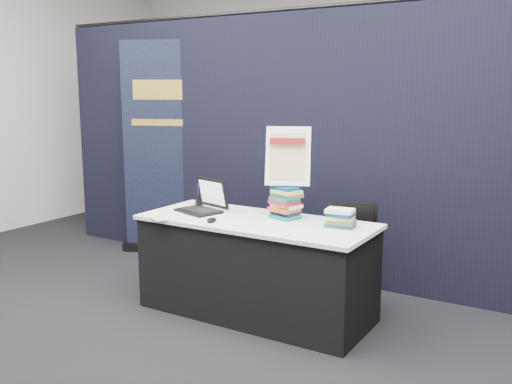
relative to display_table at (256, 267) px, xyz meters
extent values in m
plane|color=black|center=(0.00, -0.55, -0.38)|extent=(8.00, 8.00, 0.00)
cube|color=beige|center=(0.00, 3.45, 1.37)|extent=(8.00, 0.02, 3.50)
cube|color=black|center=(0.00, 1.05, 0.82)|extent=(6.00, 0.08, 2.40)
cube|color=black|center=(0.00, 0.00, -0.02)|extent=(1.76, 0.71, 0.72)
cube|color=silver|center=(0.00, 0.00, 0.36)|extent=(1.80, 0.75, 0.03)
cube|color=black|center=(-0.53, -0.02, 0.38)|extent=(0.40, 0.33, 0.02)
cube|color=black|center=(-0.53, 0.10, 0.51)|extent=(0.35, 0.15, 0.24)
cube|color=silver|center=(-0.53, 0.09, 0.51)|extent=(0.29, 0.12, 0.19)
ellipsoid|color=black|center=(-0.24, -0.24, 0.39)|extent=(0.09, 0.12, 0.03)
cube|color=silver|center=(-0.66, -0.04, 0.38)|extent=(0.35, 0.30, 0.00)
cube|color=silver|center=(-0.69, -0.25, 0.38)|extent=(0.41, 0.37, 0.00)
cube|color=white|center=(-0.55, 0.01, 0.38)|extent=(0.37, 0.31, 0.00)
cylinder|color=black|center=(-0.70, 0.22, 0.42)|extent=(0.09, 0.09, 0.09)
cube|color=#1C656B|center=(0.17, 0.16, 0.39)|extent=(0.24, 0.20, 0.03)
cube|color=navy|center=(0.17, 0.16, 0.42)|extent=(0.24, 0.20, 0.03)
cube|color=#D5521E|center=(0.17, 0.16, 0.44)|extent=(0.24, 0.20, 0.03)
cube|color=beige|center=(0.17, 0.16, 0.47)|extent=(0.24, 0.20, 0.03)
cube|color=#A01937|center=(0.17, 0.16, 0.50)|extent=(0.24, 0.20, 0.03)
cube|color=#1E7043|center=(0.17, 0.16, 0.53)|extent=(0.24, 0.20, 0.03)
cube|color=#4E4E53|center=(0.17, 0.16, 0.55)|extent=(0.24, 0.20, 0.03)
cube|color=#CFD254|center=(0.17, 0.16, 0.58)|extent=(0.24, 0.20, 0.03)
cube|color=navy|center=(0.17, 0.16, 0.61)|extent=(0.24, 0.20, 0.03)
cube|color=#1E7043|center=(0.64, 0.11, 0.39)|extent=(0.20, 0.16, 0.03)
cube|color=#4E4E53|center=(0.64, 0.11, 0.41)|extent=(0.20, 0.16, 0.03)
cube|color=#CFD254|center=(0.64, 0.11, 0.44)|extent=(0.20, 0.16, 0.03)
cube|color=navy|center=(0.64, 0.11, 0.47)|extent=(0.20, 0.16, 0.03)
cube|color=white|center=(0.64, 0.11, 0.50)|extent=(0.20, 0.16, 0.03)
cube|color=black|center=(0.17, 0.15, 0.64)|extent=(0.21, 0.11, 0.02)
cylinder|color=black|center=(0.08, 0.23, 0.77)|extent=(0.06, 0.11, 0.33)
cylinder|color=black|center=(0.26, 0.23, 0.77)|extent=(0.06, 0.11, 0.33)
cube|color=white|center=(0.17, 0.19, 0.85)|extent=(0.36, 0.25, 0.44)
cube|color=#D4C584|center=(0.17, 0.19, 0.85)|extent=(0.29, 0.20, 0.35)
cube|color=maroon|center=(0.17, 0.18, 0.96)|extent=(0.25, 0.12, 0.05)
cube|color=black|center=(-1.70, 0.93, -0.33)|extent=(0.91, 0.43, 0.09)
cube|color=black|center=(-1.70, 0.95, 0.73)|extent=(0.84, 0.35, 2.21)
cube|color=gold|center=(-1.70, 0.93, 1.34)|extent=(0.57, 0.23, 0.20)
cube|color=gold|center=(-1.70, 0.93, 1.01)|extent=(0.62, 0.24, 0.07)
cylinder|color=black|center=(0.39, 0.18, -0.17)|extent=(0.02, 0.02, 0.41)
cylinder|color=black|center=(0.75, 0.18, -0.17)|extent=(0.02, 0.02, 0.41)
cylinder|color=black|center=(0.39, 0.55, -0.17)|extent=(0.02, 0.02, 0.41)
cylinder|color=black|center=(0.75, 0.55, -0.17)|extent=(0.02, 0.02, 0.41)
cube|color=black|center=(0.57, 0.36, 0.05)|extent=(0.50, 0.50, 0.04)
cube|color=black|center=(0.57, 0.55, 0.40)|extent=(0.35, 0.16, 0.15)
camera|label=1|loc=(2.19, -3.59, 1.35)|focal=40.00mm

